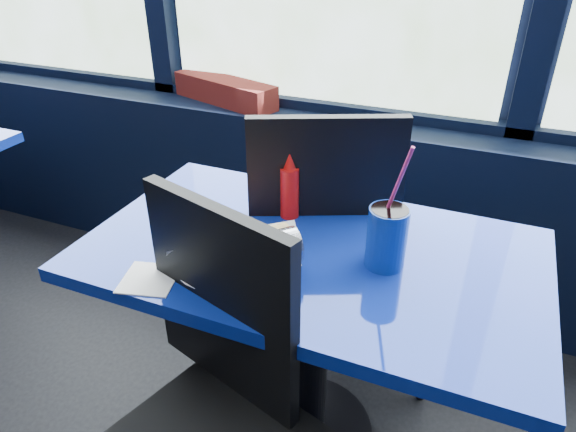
# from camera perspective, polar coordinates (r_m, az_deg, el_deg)

# --- Properties ---
(window_sill) EXTENTS (5.00, 0.26, 0.80)m
(window_sill) POSITION_cam_1_polar(r_m,az_deg,el_deg) (2.34, 2.93, 1.75)
(window_sill) COLOR black
(window_sill) RESTS_ON ground
(near_table) EXTENTS (1.20, 0.70, 0.75)m
(near_table) POSITION_cam_1_polar(r_m,az_deg,el_deg) (1.48, 2.40, -9.48)
(near_table) COLOR black
(near_table) RESTS_ON ground
(chair_near_front) EXTENTS (0.57, 0.57, 1.00)m
(chair_near_front) POSITION_cam_1_polar(r_m,az_deg,el_deg) (1.23, -8.12, -19.69)
(chair_near_front) COLOR black
(chair_near_front) RESTS_ON ground
(chair_near_back) EXTENTS (0.62, 0.63, 1.05)m
(chair_near_back) POSITION_cam_1_polar(r_m,az_deg,el_deg) (1.69, 7.02, -2.43)
(chair_near_back) COLOR black
(chair_near_back) RESTS_ON ground
(planter_box) EXTENTS (0.54, 0.29, 0.10)m
(planter_box) POSITION_cam_1_polar(r_m,az_deg,el_deg) (2.35, -7.02, 13.66)
(planter_box) COLOR maroon
(planter_box) RESTS_ON window_sill
(food_basket) EXTENTS (0.37, 0.37, 0.11)m
(food_basket) POSITION_cam_1_polar(r_m,az_deg,el_deg) (1.28, -5.64, -4.27)
(food_basket) COLOR #BC0E0C
(food_basket) RESTS_ON near_table
(ketchup_bottle) EXTENTS (0.05, 0.05, 0.20)m
(ketchup_bottle) POSITION_cam_1_polar(r_m,az_deg,el_deg) (1.47, 0.18, 3.05)
(ketchup_bottle) COLOR #BC0E0C
(ketchup_bottle) RESTS_ON near_table
(soda_cup) EXTENTS (0.10, 0.10, 0.34)m
(soda_cup) POSITION_cam_1_polar(r_m,az_deg,el_deg) (1.28, 10.94, -2.20)
(soda_cup) COLOR #0E339A
(soda_cup) RESTS_ON near_table
(napkin) EXTENTS (0.16, 0.16, 0.00)m
(napkin) POSITION_cam_1_polar(r_m,az_deg,el_deg) (1.30, -15.14, -6.76)
(napkin) COLOR white
(napkin) RESTS_ON near_table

